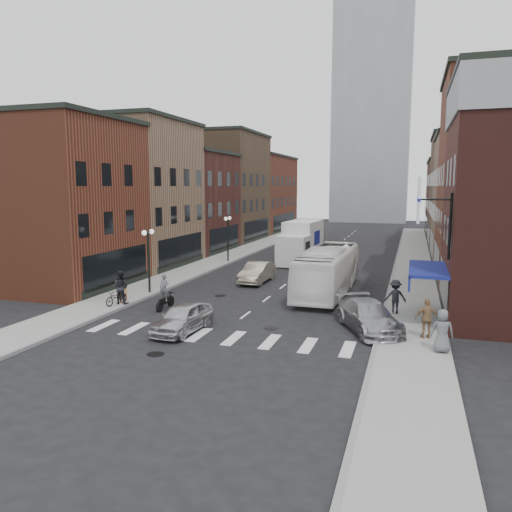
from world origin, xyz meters
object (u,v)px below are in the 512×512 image
(streetlamp_far, at_px, (228,230))
(curb_car, at_px, (369,316))
(ped_right_c, at_px, (442,331))
(transit_bus, at_px, (328,270))
(billboard_sign, at_px, (421,201))
(ped_right_b, at_px, (427,318))
(sedan_left_far, at_px, (257,273))
(ped_right_a, at_px, (395,297))
(motorcycle_rider, at_px, (165,293))
(parked_bicycle, at_px, (117,297))
(streetlamp_near, at_px, (148,249))
(sedan_left_near, at_px, (183,318))
(bike_rack, at_px, (123,295))
(box_truck, at_px, (301,242))
(ped_left_solo, at_px, (121,287))

(streetlamp_far, xyz_separation_m, curb_car, (13.90, -18.04, -2.20))
(ped_right_c, bearing_deg, transit_bus, -60.24)
(billboard_sign, bearing_deg, ped_right_c, -72.24)
(transit_bus, relative_size, ped_right_b, 5.98)
(transit_bus, height_order, ped_right_b, transit_bus)
(sedan_left_far, distance_m, ped_right_a, 11.74)
(motorcycle_rider, bearing_deg, parked_bicycle, -172.02)
(streetlamp_near, relative_size, ped_right_a, 2.29)
(sedan_left_near, xyz_separation_m, ped_right_b, (10.89, 1.92, 0.36))
(motorcycle_rider, relative_size, ped_right_b, 1.11)
(bike_rack, distance_m, sedan_left_far, 10.15)
(box_truck, distance_m, motorcycle_rider, 19.69)
(bike_rack, height_order, ped_right_c, ped_right_c)
(ped_right_a, height_order, ped_right_b, ped_right_a)
(streetlamp_near, bearing_deg, box_truck, 69.24)
(sedan_left_near, relative_size, sedan_left_far, 0.93)
(bike_rack, height_order, motorcycle_rider, motorcycle_rider)
(streetlamp_far, relative_size, bike_rack, 5.14)
(streetlamp_far, distance_m, box_truck, 6.62)
(curb_car, bearing_deg, ped_right_c, -66.30)
(motorcycle_rider, relative_size, ped_right_c, 1.12)
(streetlamp_near, xyz_separation_m, streetlamp_far, (0.00, 14.00, 0.00))
(sedan_left_near, bearing_deg, motorcycle_rider, 132.28)
(curb_car, bearing_deg, ped_right_a, 45.89)
(sedan_left_far, bearing_deg, parked_bicycle, -118.57)
(sedan_left_near, relative_size, ped_right_a, 2.25)
(box_truck, distance_m, sedan_left_near, 23.01)
(billboard_sign, distance_m, motorcycle_rider, 14.24)
(sedan_left_near, height_order, sedan_left_far, sedan_left_far)
(ped_left_solo, distance_m, ped_right_b, 16.54)
(streetlamp_far, bearing_deg, ped_right_b, -48.86)
(sedan_left_far, height_order, ped_right_b, ped_right_b)
(streetlamp_near, bearing_deg, billboard_sign, -12.35)
(billboard_sign, relative_size, ped_right_b, 2.07)
(streetlamp_near, height_order, sedan_left_near, streetlamp_near)
(box_truck, relative_size, ped_right_c, 4.79)
(curb_car, height_order, ped_right_c, ped_right_c)
(ped_right_c, bearing_deg, sedan_left_near, -1.00)
(bike_rack, bearing_deg, parked_bicycle, -83.11)
(curb_car, relative_size, ped_right_a, 2.74)
(streetlamp_far, height_order, sedan_left_far, streetlamp_far)
(parked_bicycle, bearing_deg, box_truck, 82.93)
(motorcycle_rider, distance_m, ped_right_a, 12.47)
(motorcycle_rider, xyz_separation_m, transit_bus, (7.95, 6.91, 0.56))
(sedan_left_near, distance_m, ped_right_a, 11.15)
(curb_car, bearing_deg, bike_rack, 148.56)
(box_truck, distance_m, ped_right_a, 19.15)
(box_truck, relative_size, curb_car, 1.73)
(transit_bus, relative_size, ped_right_c, 6.03)
(streetlamp_far, relative_size, motorcycle_rider, 2.08)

